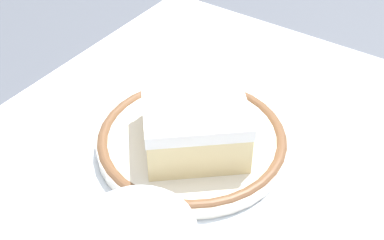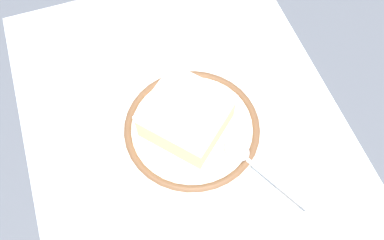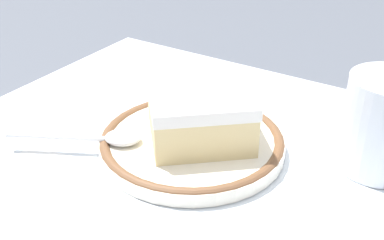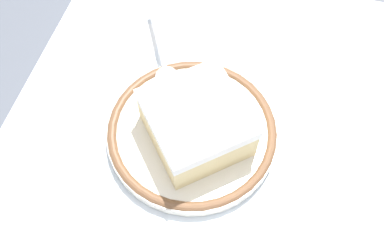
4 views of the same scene
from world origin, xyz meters
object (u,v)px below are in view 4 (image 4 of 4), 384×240
object	(u,v)px
napkin	(107,59)
cake_slice	(198,123)
plate	(192,132)
spoon	(165,69)

from	to	relation	value
napkin	cake_slice	bearing A→B (deg)	59.89
cake_slice	plate	bearing A→B (deg)	-123.95
plate	spoon	bearing A→B (deg)	-142.72
plate	cake_slice	world-z (taller)	cake_slice
plate	cake_slice	xyz separation A→B (m)	(0.01, 0.01, 0.03)
spoon	napkin	world-z (taller)	spoon
cake_slice	napkin	bearing A→B (deg)	-120.11
plate	spoon	distance (m)	0.08
plate	cake_slice	bearing A→B (deg)	56.05
spoon	napkin	size ratio (longest dim) A/B	1.01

